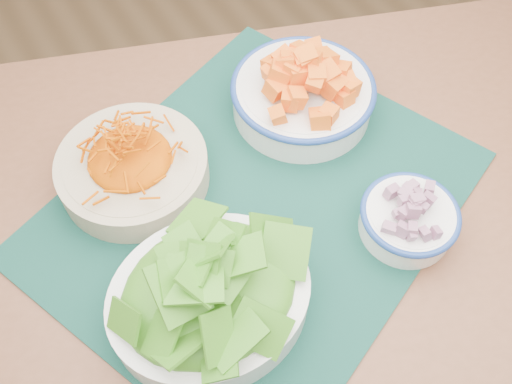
% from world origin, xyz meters
% --- Properties ---
extents(table, '(1.25, 1.03, 0.75)m').
position_xyz_m(table, '(0.29, 0.03, 0.64)').
color(table, brown).
rests_on(table, ground).
extents(placemat, '(0.76, 0.70, 0.00)m').
position_xyz_m(placemat, '(0.20, 0.03, 0.75)').
color(placemat, black).
rests_on(placemat, table).
extents(carrot_bowl, '(0.27, 0.27, 0.08)m').
position_xyz_m(carrot_bowl, '(0.06, 0.17, 0.79)').
color(carrot_bowl, '#C2B190').
rests_on(carrot_bowl, placemat).
extents(squash_bowl, '(0.26, 0.26, 0.12)m').
position_xyz_m(squash_bowl, '(0.36, 0.16, 0.81)').
color(squash_bowl, white).
rests_on(squash_bowl, placemat).
extents(lettuce_bowl, '(0.29, 0.25, 0.13)m').
position_xyz_m(lettuce_bowl, '(0.06, -0.08, 0.81)').
color(lettuce_bowl, white).
rests_on(lettuce_bowl, placemat).
extents(onion_bowl, '(0.17, 0.17, 0.07)m').
position_xyz_m(onion_bowl, '(0.36, -0.12, 0.79)').
color(onion_bowl, white).
rests_on(onion_bowl, placemat).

